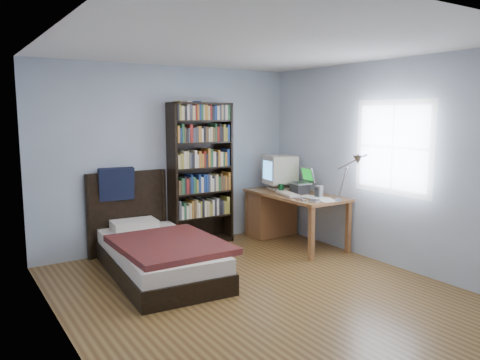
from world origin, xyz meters
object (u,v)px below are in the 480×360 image
(keyboard, at_px, (288,194))
(bookshelf, at_px, (201,174))
(desk, at_px, (277,210))
(crt_monitor, at_px, (279,170))
(laptop, at_px, (301,186))
(bed, at_px, (156,251))
(speaker, at_px, (319,192))
(soda_can, at_px, (281,188))
(desk_lamp, at_px, (355,165))

(keyboard, bearing_deg, bookshelf, 153.17)
(desk, distance_m, crt_monitor, 0.61)
(laptop, relative_size, bed, 0.17)
(speaker, height_order, bed, bed)
(crt_monitor, xyz_separation_m, bookshelf, (-1.17, 0.29, -0.01))
(speaker, height_order, soda_can, speaker)
(bed, bearing_deg, soda_can, 6.73)
(keyboard, distance_m, soda_can, 0.24)
(soda_can, height_order, bed, bed)
(soda_can, bearing_deg, crt_monitor, 58.24)
(laptop, xyz_separation_m, bed, (-2.25, -0.06, -0.58))
(speaker, bearing_deg, desk_lamp, -112.55)
(desk, height_order, soda_can, soda_can)
(bed, bearing_deg, desk_lamp, -27.08)
(desk_lamp, distance_m, bed, 2.57)
(soda_can, height_order, bookshelf, bookshelf)
(soda_can, relative_size, bookshelf, 0.06)
(speaker, relative_size, bookshelf, 0.08)
(soda_can, xyz_separation_m, bookshelf, (-1.00, 0.57, 0.21))
(speaker, height_order, bookshelf, bookshelf)
(laptop, bearing_deg, crt_monitor, 95.22)
(bed, bearing_deg, keyboard, 0.34)
(desk_lamp, relative_size, soda_can, 5.02)
(desk, height_order, laptop, laptop)
(keyboard, xyz_separation_m, speaker, (0.24, -0.36, 0.06))
(crt_monitor, height_order, bookshelf, bookshelf)
(laptop, bearing_deg, desk_lamp, -96.69)
(crt_monitor, xyz_separation_m, keyboard, (-0.22, -0.51, -0.27))
(desk_lamp, bearing_deg, speaker, 81.61)
(desk, xyz_separation_m, speaker, (0.07, -0.85, 0.40))
(desk_lamp, height_order, soda_can, desk_lamp)
(speaker, relative_size, bed, 0.08)
(keyboard, bearing_deg, desk_lamp, -70.09)
(crt_monitor, distance_m, laptop, 0.49)
(keyboard, height_order, soda_can, soda_can)
(bookshelf, height_order, bed, bookshelf)
(keyboard, bearing_deg, bed, -166.53)
(soda_can, bearing_deg, desk, 65.25)
(keyboard, distance_m, bed, 2.04)
(bookshelf, bearing_deg, desk, -15.45)
(speaker, xyz_separation_m, soda_can, (-0.19, 0.59, -0.02))
(desk_lamp, bearing_deg, desk, 88.63)
(speaker, bearing_deg, bookshelf, 121.54)
(crt_monitor, distance_m, bookshelf, 1.20)
(desk, xyz_separation_m, crt_monitor, (0.05, 0.02, 0.60))
(bookshelf, bearing_deg, soda_can, -29.60)
(desk, bearing_deg, bookshelf, 164.55)
(crt_monitor, xyz_separation_m, laptop, (0.04, -0.46, -0.18))
(desk, bearing_deg, keyboard, -109.03)
(desk, bearing_deg, speaker, -85.27)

